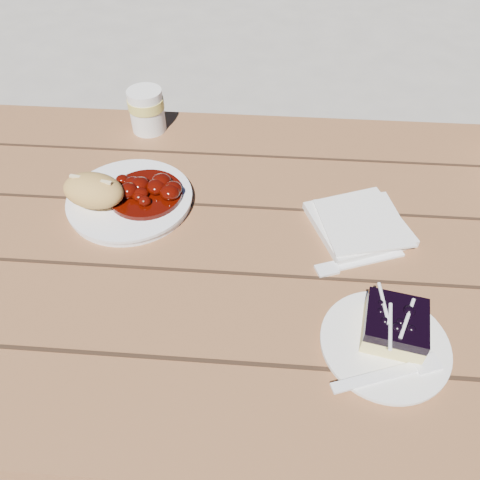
# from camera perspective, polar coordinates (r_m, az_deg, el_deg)

# --- Properties ---
(ground) EXTENTS (60.00, 60.00, 0.00)m
(ground) POSITION_cam_1_polar(r_m,az_deg,el_deg) (1.45, 6.04, -21.19)
(ground) COLOR #A09A91
(ground) RESTS_ON ground
(picnic_table) EXTENTS (2.00, 1.55, 0.75)m
(picnic_table) POSITION_cam_1_polar(r_m,az_deg,el_deg) (0.94, 8.80, -7.13)
(picnic_table) COLOR brown
(picnic_table) RESTS_ON ground
(main_plate) EXTENTS (0.22, 0.22, 0.02)m
(main_plate) POSITION_cam_1_polar(r_m,az_deg,el_deg) (0.89, -13.22, 4.73)
(main_plate) COLOR white
(main_plate) RESTS_ON picnic_table
(goulash_stew) EXTENTS (0.14, 0.14, 0.04)m
(goulash_stew) POSITION_cam_1_polar(r_m,az_deg,el_deg) (0.87, -11.56, 6.31)
(goulash_stew) COLOR #430702
(goulash_stew) RESTS_ON main_plate
(bread_roll) EXTENTS (0.12, 0.09, 0.06)m
(bread_roll) POSITION_cam_1_polar(r_m,az_deg,el_deg) (0.87, -17.41, 5.78)
(bread_roll) COLOR tan
(bread_roll) RESTS_ON main_plate
(dessert_plate) EXTENTS (0.17, 0.17, 0.01)m
(dessert_plate) POSITION_cam_1_polar(r_m,az_deg,el_deg) (0.70, 17.19, -12.10)
(dessert_plate) COLOR white
(dessert_plate) RESTS_ON picnic_table
(blueberry_cake) EXTENTS (0.10, 0.10, 0.05)m
(blueberry_cake) POSITION_cam_1_polar(r_m,az_deg,el_deg) (0.69, 18.34, -9.80)
(blueberry_cake) COLOR #F5E386
(blueberry_cake) RESTS_ON dessert_plate
(fork_dessert) EXTENTS (0.16, 0.08, 0.00)m
(fork_dessert) POSITION_cam_1_polar(r_m,az_deg,el_deg) (0.67, 16.24, -15.75)
(fork_dessert) COLOR white
(fork_dessert) RESTS_ON dessert_plate
(napkin_stack) EXTENTS (0.19, 0.19, 0.01)m
(napkin_stack) POSITION_cam_1_polar(r_m,az_deg,el_deg) (0.85, 14.23, 1.91)
(napkin_stack) COLOR white
(napkin_stack) RESTS_ON picnic_table
(fork_table) EXTENTS (0.16, 0.08, 0.00)m
(fork_table) POSITION_cam_1_polar(r_m,az_deg,el_deg) (0.80, 15.43, -2.35)
(fork_table) COLOR white
(fork_table) RESTS_ON picnic_table
(second_cup) EXTENTS (0.07, 0.07, 0.09)m
(second_cup) POSITION_cam_1_polar(r_m,az_deg,el_deg) (1.07, -11.28, 15.23)
(second_cup) COLOR white
(second_cup) RESTS_ON picnic_table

